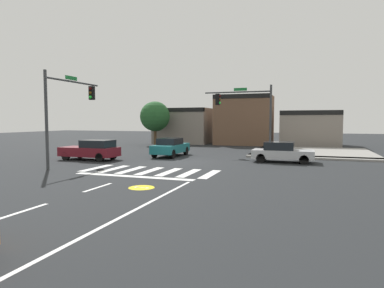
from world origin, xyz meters
name	(u,v)px	position (x,y,z in m)	size (l,w,h in m)	color
ground_plane	(178,162)	(0.00, 0.00, 0.00)	(120.00, 120.00, 0.00)	#232628
crosswalk_near	(150,171)	(0.00, -4.50, 0.00)	(7.74, 3.03, 0.01)	silver
lane_markings	(94,199)	(1.16, -11.43, 0.00)	(6.80, 18.75, 0.01)	white
bike_detector_marking	(141,188)	(1.81, -8.92, 0.00)	(1.13, 1.13, 0.01)	yellow
curb_corner_northeast	(306,152)	(8.49, 9.42, 0.07)	(10.00, 10.60, 0.15)	gray
storefront_row	(243,124)	(1.10, 18.86, 2.47)	(22.02, 6.43, 5.93)	gray
traffic_signal_northeast	(246,107)	(3.67, 6.03, 4.00)	(5.65, 0.32, 5.79)	#383A3D
traffic_signal_southwest	(68,103)	(-5.90, -4.15, 4.05)	(0.32, 5.11, 5.84)	#383A3D
car_maroon	(91,150)	(-6.45, -1.10, 0.75)	(4.28, 1.83, 1.48)	maroon
car_teal	(171,147)	(-1.92, 3.11, 0.76)	(1.74, 4.32, 1.49)	#196B70
car_silver	(282,152)	(6.89, 2.24, 0.71)	(4.14, 1.91, 1.41)	#B7BABF
roadside_tree	(155,116)	(-8.50, 14.00, 3.38)	(3.53, 3.53, 5.16)	#4C3823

